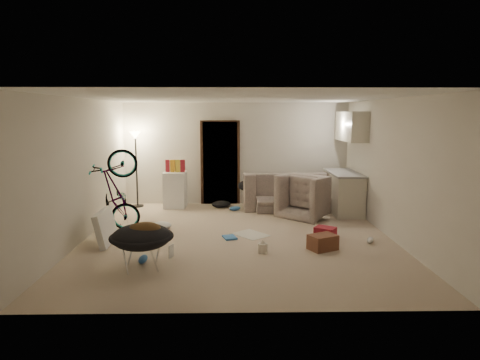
{
  "coord_description": "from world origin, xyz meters",
  "views": [
    {
      "loc": [
        -0.11,
        -7.55,
        2.23
      ],
      "look_at": [
        0.04,
        0.6,
        0.96
      ],
      "focal_mm": 32.0,
      "sensor_mm": 36.0,
      "label": 1
    }
  ],
  "objects_px": {
    "mini_fridge": "(175,190)",
    "juicer": "(263,247)",
    "tv_box": "(106,227)",
    "saucer_chair": "(142,243)",
    "floor_lamp": "(136,153)",
    "sofa": "(289,194)",
    "bicycle": "(117,210)",
    "kitchen_counter": "(343,193)",
    "drink_case_b": "(325,233)",
    "armchair": "(312,200)",
    "drink_case_a": "(323,242)"
  },
  "relations": [
    {
      "from": "armchair",
      "to": "saucer_chair",
      "type": "bearing_deg",
      "value": 90.29
    },
    {
      "from": "saucer_chair",
      "to": "drink_case_a",
      "type": "height_order",
      "value": "saucer_chair"
    },
    {
      "from": "bicycle",
      "to": "saucer_chair",
      "type": "relative_size",
      "value": 1.75
    },
    {
      "from": "armchair",
      "to": "bicycle",
      "type": "distance_m",
      "value": 4.14
    },
    {
      "from": "kitchen_counter",
      "to": "sofa",
      "type": "distance_m",
      "value": 1.26
    },
    {
      "from": "armchair",
      "to": "bicycle",
      "type": "xyz_separation_m",
      "value": [
        -3.94,
        -1.24,
        0.08
      ]
    },
    {
      "from": "floor_lamp",
      "to": "juicer",
      "type": "relative_size",
      "value": 8.03
    },
    {
      "from": "floor_lamp",
      "to": "tv_box",
      "type": "bearing_deg",
      "value": -88.08
    },
    {
      "from": "mini_fridge",
      "to": "drink_case_b",
      "type": "height_order",
      "value": "mini_fridge"
    },
    {
      "from": "bicycle",
      "to": "saucer_chair",
      "type": "distance_m",
      "value": 2.17
    },
    {
      "from": "floor_lamp",
      "to": "saucer_chair",
      "type": "distance_m",
      "value": 4.43
    },
    {
      "from": "mini_fridge",
      "to": "kitchen_counter",
      "type": "bearing_deg",
      "value": -5.55
    },
    {
      "from": "armchair",
      "to": "juicer",
      "type": "distance_m",
      "value": 2.87
    },
    {
      "from": "kitchen_counter",
      "to": "juicer",
      "type": "height_order",
      "value": "kitchen_counter"
    },
    {
      "from": "mini_fridge",
      "to": "tv_box",
      "type": "xyz_separation_m",
      "value": [
        -0.83,
        -2.88,
        -0.14
      ]
    },
    {
      "from": "bicycle",
      "to": "juicer",
      "type": "bearing_deg",
      "value": -125.36
    },
    {
      "from": "tv_box",
      "to": "juicer",
      "type": "xyz_separation_m",
      "value": [
        2.68,
        -0.57,
        -0.2
      ]
    },
    {
      "from": "sofa",
      "to": "mini_fridge",
      "type": "bearing_deg",
      "value": -5.12
    },
    {
      "from": "floor_lamp",
      "to": "sofa",
      "type": "xyz_separation_m",
      "value": [
        3.66,
        -0.2,
        -0.98
      ]
    },
    {
      "from": "floor_lamp",
      "to": "sofa",
      "type": "bearing_deg",
      "value": -3.13
    },
    {
      "from": "sofa",
      "to": "bicycle",
      "type": "bearing_deg",
      "value": 26.68
    },
    {
      "from": "floor_lamp",
      "to": "armchair",
      "type": "height_order",
      "value": "floor_lamp"
    },
    {
      "from": "drink_case_a",
      "to": "armchair",
      "type": "bearing_deg",
      "value": 57.15
    },
    {
      "from": "kitchen_counter",
      "to": "floor_lamp",
      "type": "bearing_deg",
      "value": 172.34
    },
    {
      "from": "sofa",
      "to": "saucer_chair",
      "type": "bearing_deg",
      "value": 53.3
    },
    {
      "from": "kitchen_counter",
      "to": "drink_case_b",
      "type": "relative_size",
      "value": 4.24
    },
    {
      "from": "bicycle",
      "to": "tv_box",
      "type": "relative_size",
      "value": 1.83
    },
    {
      "from": "sofa",
      "to": "drink_case_a",
      "type": "height_order",
      "value": "sofa"
    },
    {
      "from": "drink_case_b",
      "to": "tv_box",
      "type": "bearing_deg",
      "value": -143.82
    },
    {
      "from": "sofa",
      "to": "kitchen_counter",
      "type": "bearing_deg",
      "value": 155.95
    },
    {
      "from": "armchair",
      "to": "saucer_chair",
      "type": "relative_size",
      "value": 1.15
    },
    {
      "from": "armchair",
      "to": "juicer",
      "type": "bearing_deg",
      "value": 107.56
    },
    {
      "from": "sofa",
      "to": "bicycle",
      "type": "xyz_separation_m",
      "value": [
        -3.56,
        -2.03,
        0.1
      ]
    },
    {
      "from": "mini_fridge",
      "to": "saucer_chair",
      "type": "bearing_deg",
      "value": -86.76
    },
    {
      "from": "floor_lamp",
      "to": "saucer_chair",
      "type": "xyz_separation_m",
      "value": [
        0.98,
        -4.22,
        -0.92
      ]
    },
    {
      "from": "kitchen_counter",
      "to": "drink_case_a",
      "type": "height_order",
      "value": "kitchen_counter"
    },
    {
      "from": "tv_box",
      "to": "juicer",
      "type": "bearing_deg",
      "value": -13.65
    },
    {
      "from": "saucer_chair",
      "to": "drink_case_a",
      "type": "bearing_deg",
      "value": 16.25
    },
    {
      "from": "mini_fridge",
      "to": "juicer",
      "type": "bearing_deg",
      "value": -59.29
    },
    {
      "from": "bicycle",
      "to": "tv_box",
      "type": "height_order",
      "value": "bicycle"
    },
    {
      "from": "sofa",
      "to": "mini_fridge",
      "type": "distance_m",
      "value": 2.73
    },
    {
      "from": "drink_case_b",
      "to": "armchair",
      "type": "bearing_deg",
      "value": 120.4
    },
    {
      "from": "drink_case_a",
      "to": "saucer_chair",
      "type": "bearing_deg",
      "value": 169.42
    },
    {
      "from": "kitchen_counter",
      "to": "bicycle",
      "type": "xyz_separation_m",
      "value": [
        -4.73,
        -1.58,
        -0.02
      ]
    },
    {
      "from": "saucer_chair",
      "to": "floor_lamp",
      "type": "bearing_deg",
      "value": 103.14
    },
    {
      "from": "kitchen_counter",
      "to": "bicycle",
      "type": "bearing_deg",
      "value": -161.53
    },
    {
      "from": "armchair",
      "to": "tv_box",
      "type": "relative_size",
      "value": 1.2
    },
    {
      "from": "drink_case_b",
      "to": "juicer",
      "type": "relative_size",
      "value": 1.57
    },
    {
      "from": "mini_fridge",
      "to": "juicer",
      "type": "height_order",
      "value": "mini_fridge"
    },
    {
      "from": "floor_lamp",
      "to": "saucer_chair",
      "type": "height_order",
      "value": "floor_lamp"
    }
  ]
}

